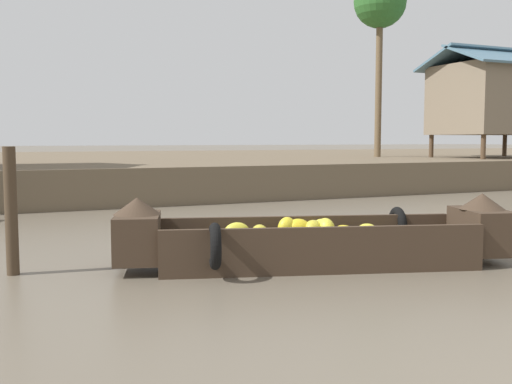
{
  "coord_description": "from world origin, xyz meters",
  "views": [
    {
      "loc": [
        -3.75,
        -1.2,
        1.54
      ],
      "look_at": [
        -0.3,
        6.51,
        0.79
      ],
      "focal_mm": 41.65,
      "sensor_mm": 36.0,
      "label": 1
    }
  ],
  "objects_px": {
    "banana_boat": "(316,240)",
    "mooring_post": "(11,211)",
    "stilt_house_mid_left": "(497,99)",
    "palm_tree_near": "(380,5)"
  },
  "relations": [
    {
      "from": "palm_tree_near",
      "to": "mooring_post",
      "type": "bearing_deg",
      "value": -139.33
    },
    {
      "from": "banana_boat",
      "to": "mooring_post",
      "type": "xyz_separation_m",
      "value": [
        -3.41,
        0.97,
        0.41
      ]
    },
    {
      "from": "banana_boat",
      "to": "mooring_post",
      "type": "distance_m",
      "value": 3.57
    },
    {
      "from": "stilt_house_mid_left",
      "to": "mooring_post",
      "type": "height_order",
      "value": "stilt_house_mid_left"
    },
    {
      "from": "stilt_house_mid_left",
      "to": "palm_tree_near",
      "type": "distance_m",
      "value": 5.37
    },
    {
      "from": "stilt_house_mid_left",
      "to": "palm_tree_near",
      "type": "height_order",
      "value": "palm_tree_near"
    },
    {
      "from": "palm_tree_near",
      "to": "mooring_post",
      "type": "xyz_separation_m",
      "value": [
        -12.99,
        -11.16,
        -5.71
      ]
    },
    {
      "from": "banana_boat",
      "to": "stilt_house_mid_left",
      "type": "relative_size",
      "value": 1.03
    },
    {
      "from": "palm_tree_near",
      "to": "mooring_post",
      "type": "relative_size",
      "value": 4.54
    },
    {
      "from": "stilt_house_mid_left",
      "to": "banana_boat",
      "type": "bearing_deg",
      "value": -143.13
    }
  ]
}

